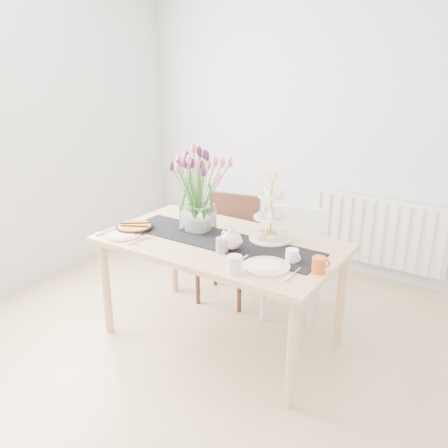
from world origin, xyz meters
The scene contains 16 objects.
room_shell centered at (0.00, 0.00, 1.30)m, with size 4.50×4.50×4.50m.
radiator centered at (0.50, 2.19, 0.45)m, with size 1.20×0.08×0.60m, color white.
dining_table centered at (-0.12, 0.62, 0.67)m, with size 1.60×0.90×0.75m.
chair_brown centered at (-0.43, 1.22, 0.49)m, with size 0.49×0.49×0.85m.
chair_white centered at (0.13, 1.29, 0.47)m, with size 0.49×0.49×0.82m.
table_runner centered at (-0.12, 0.62, 0.75)m, with size 1.40×0.35×0.01m, color black.
tulip_vase centered at (-0.36, 0.70, 1.13)m, with size 0.68×0.68×0.59m.
cake_stand centered at (0.15, 0.81, 0.87)m, with size 0.29×0.29×0.42m.
teapot centered at (0.03, 0.52, 0.82)m, with size 0.22×0.18×0.14m, color silver, non-canonical shape.
cream_jug centered at (0.43, 0.57, 0.79)m, with size 0.08×0.08×0.08m, color white.
tart_tin centered at (-0.75, 0.47, 0.77)m, with size 0.26×0.26×0.03m.
mug_grey centered at (0.00, 0.46, 0.80)m, with size 0.08×0.08×0.09m, color gray.
mug_white centered at (0.22, 0.25, 0.80)m, with size 0.09×0.09×0.10m, color silver.
mug_orange centered at (0.62, 0.52, 0.80)m, with size 0.08×0.08×0.09m, color #D05517.
plate_left centered at (-0.73, 0.32, 0.76)m, with size 0.24×0.24×0.01m, color white.
plate_right centered at (0.34, 0.42, 0.76)m, with size 0.28×0.28×0.01m, color white.
Camera 1 is at (1.52, -1.83, 1.92)m, focal length 38.00 mm.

